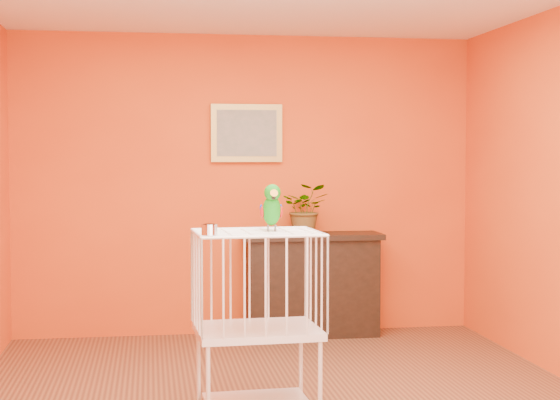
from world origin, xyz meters
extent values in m
plane|color=#E75315|center=(0.00, 2.25, 1.30)|extent=(4.00, 0.00, 4.00)
plane|color=#E75315|center=(0.00, -2.25, 1.30)|extent=(4.00, 0.00, 4.00)
cube|color=black|center=(0.55, 2.04, 0.42)|extent=(1.12, 0.37, 0.84)
cube|color=black|center=(0.55, 2.04, 0.86)|extent=(1.19, 0.43, 0.05)
cube|color=black|center=(0.55, 1.88, 0.42)|extent=(0.78, 0.02, 0.42)
cube|color=brown|center=(0.31, 2.00, 0.33)|extent=(0.05, 0.17, 0.26)
cube|color=#305229|center=(0.39, 2.00, 0.33)|extent=(0.05, 0.17, 0.26)
cube|color=brown|center=(0.47, 2.00, 0.33)|extent=(0.05, 0.17, 0.26)
cube|color=#305229|center=(0.56, 2.00, 0.33)|extent=(0.05, 0.17, 0.26)
cube|color=brown|center=(0.66, 2.00, 0.33)|extent=(0.05, 0.17, 0.26)
imported|color=#26722D|center=(0.49, 2.02, 1.05)|extent=(0.47, 0.50, 0.34)
cube|color=#B49040|center=(0.00, 2.22, 1.75)|extent=(0.62, 0.03, 0.50)
cube|color=gray|center=(0.00, 2.21, 1.75)|extent=(0.52, 0.01, 0.40)
cube|color=white|center=(-0.21, -0.19, 0.52)|extent=(0.74, 0.59, 0.04)
cube|color=white|center=(-0.21, -0.19, 1.10)|extent=(0.74, 0.59, 0.01)
cylinder|color=white|center=(-0.52, -0.45, 0.25)|extent=(0.03, 0.03, 0.50)
cylinder|color=white|center=(0.12, -0.42, 0.25)|extent=(0.03, 0.03, 0.50)
cylinder|color=white|center=(-0.55, 0.05, 0.25)|extent=(0.03, 0.03, 0.50)
cylinder|color=white|center=(0.10, 0.08, 0.25)|extent=(0.03, 0.03, 0.50)
cylinder|color=silver|center=(-0.51, -0.42, 1.14)|extent=(0.09, 0.09, 0.06)
cylinder|color=#59544C|center=(-0.14, -0.16, 1.13)|extent=(0.01, 0.01, 0.04)
cylinder|color=#59544C|center=(-0.10, -0.16, 1.13)|extent=(0.01, 0.01, 0.04)
ellipsoid|color=#15820C|center=(-0.12, -0.16, 1.23)|extent=(0.11, 0.16, 0.20)
ellipsoid|color=#15820C|center=(-0.12, -0.19, 1.34)|extent=(0.10, 0.10, 0.10)
cone|color=orange|center=(-0.12, -0.24, 1.33)|extent=(0.05, 0.07, 0.06)
cone|color=black|center=(-0.12, -0.23, 1.31)|extent=(0.03, 0.02, 0.03)
sphere|color=black|center=(-0.15, -0.21, 1.35)|extent=(0.01, 0.01, 0.01)
sphere|color=black|center=(-0.09, -0.21, 1.35)|extent=(0.01, 0.01, 0.01)
ellipsoid|color=#A50C0C|center=(-0.18, -0.15, 1.22)|extent=(0.02, 0.06, 0.07)
ellipsoid|color=navy|center=(-0.06, -0.15, 1.22)|extent=(0.02, 0.06, 0.07)
cone|color=#15820C|center=(-0.12, -0.09, 1.16)|extent=(0.06, 0.14, 0.11)
camera|label=1|loc=(-0.83, -5.18, 1.56)|focal=55.00mm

